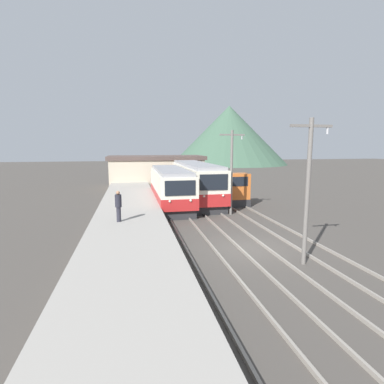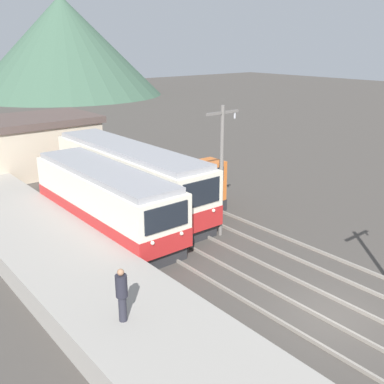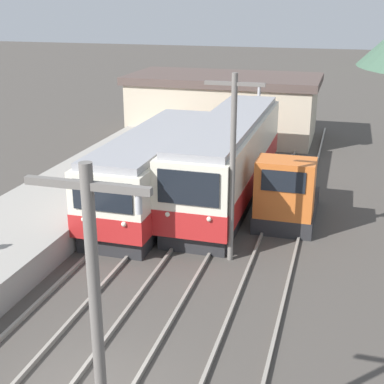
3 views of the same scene
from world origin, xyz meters
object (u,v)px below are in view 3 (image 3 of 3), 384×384
object	(u,v)px
shunting_locomotive	(288,192)
commuter_train_center	(228,162)
commuter_train_left	(156,173)
catenary_mast_near	(98,340)
catenary_mast_mid	(233,163)

from	to	relation	value
shunting_locomotive	commuter_train_center	bearing A→B (deg)	147.67
commuter_train_center	shunting_locomotive	size ratio (longest dim) A/B	2.83
commuter_train_left	commuter_train_center	distance (m)	3.56
catenary_mast_near	catenary_mast_mid	distance (m)	10.44
commuter_train_center	catenary_mast_mid	distance (m)	6.75
shunting_locomotive	catenary_mast_mid	world-z (taller)	catenary_mast_mid
commuter_train_left	shunting_locomotive	xyz separation A→B (m)	(5.80, 0.30, -0.41)
shunting_locomotive	catenary_mast_mid	distance (m)	5.25
commuter_train_left	shunting_locomotive	bearing A→B (deg)	2.96
catenary_mast_mid	commuter_train_left	bearing A→B (deg)	136.39
commuter_train_left	catenary_mast_mid	world-z (taller)	catenary_mast_mid
commuter_train_left	commuter_train_center	size ratio (longest dim) A/B	0.82
catenary_mast_near	shunting_locomotive	bearing A→B (deg)	84.26
commuter_train_center	catenary_mast_near	bearing A→B (deg)	-84.85
commuter_train_center	shunting_locomotive	world-z (taller)	commuter_train_center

